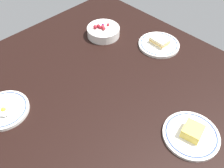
# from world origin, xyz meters

# --- Properties ---
(dining_table) EXTENTS (1.31, 1.15, 0.04)m
(dining_table) POSITION_xyz_m (0.00, 0.00, 0.02)
(dining_table) COLOR black
(dining_table) RESTS_ON ground
(bowl_berries) EXTENTS (0.18, 0.18, 0.07)m
(bowl_berries) POSITION_xyz_m (-0.30, 0.24, 0.07)
(bowl_berries) COLOR white
(bowl_berries) RESTS_ON dining_table
(plate_eggs) EXTENTS (0.20, 0.20, 0.05)m
(plate_eggs) POSITION_xyz_m (-0.21, -0.40, 0.05)
(plate_eggs) COLOR white
(plate_eggs) RESTS_ON dining_table
(plate_sandwich) EXTENTS (0.21, 0.21, 0.05)m
(plate_sandwich) POSITION_xyz_m (-0.04, 0.38, 0.05)
(plate_sandwich) COLOR white
(plate_sandwich) RESTS_ON dining_table
(plate_cheese) EXTENTS (0.21, 0.21, 0.05)m
(plate_cheese) POSITION_xyz_m (0.38, 0.03, 0.05)
(plate_cheese) COLOR white
(plate_cheese) RESTS_ON dining_table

